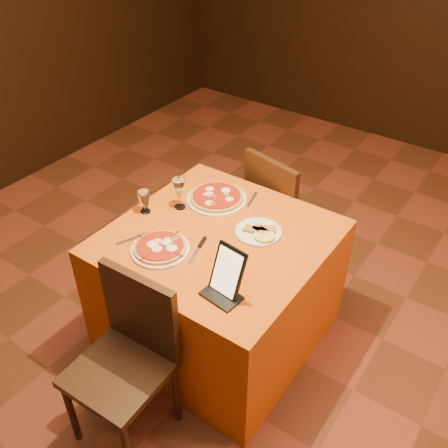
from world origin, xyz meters
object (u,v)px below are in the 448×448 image
Objects in this scene: pizza_near at (160,248)px; pizza_far at (217,198)px; water_glass at (144,202)px; chair_main_near at (119,372)px; main_table at (219,287)px; wine_glass at (179,193)px; tablet at (228,271)px; chair_main_far at (288,211)px.

pizza_far is (-0.04, 0.54, 0.00)m from pizza_near.
pizza_far is 0.42m from water_glass.
chair_main_near is at bearing -71.97° from pizza_near.
chair_main_near is 7.00× the size of water_glass.
chair_main_near reaches higher than main_table.
water_glass is (-0.13, -0.15, -0.03)m from wine_glass.
main_table is at bearing 58.10° from pizza_near.
wine_glass is (-0.16, 0.36, 0.08)m from pizza_near.
wine_glass is 0.20m from water_glass.
pizza_far is 1.43× the size of tablet.
wine_glass reaches higher than pizza_far.
chair_main_far reaches higher than pizza_near.
tablet is at bearing 117.05° from chair_main_far.
tablet is at bearing -48.44° from main_table.
water_glass is (-0.47, 0.74, 0.36)m from chair_main_near.
main_table is 1.21× the size of chair_main_far.
wine_glass reaches higher than water_glass.
chair_main_near is at bearing 102.97° from chair_main_far.
wine_glass reaches higher than pizza_near.
chair_main_near is 4.79× the size of wine_glass.
main_table is 0.58m from wine_glass.
chair_main_far is at bearing 61.26° from water_glass.
pizza_near is (-0.17, 0.52, 0.31)m from chair_main_near.
main_table is 0.64m from water_glass.
wine_glass is (-0.33, -0.71, 0.39)m from chair_main_far.
pizza_near is at bearing -65.59° from wine_glass.
water_glass reaches higher than main_table.
water_glass is at bearing -132.40° from wine_glass.
chair_main_near is 2.60× the size of pizza_far.
chair_main_far reaches higher than water_glass.
pizza_near is at bearing -35.70° from water_glass.
chair_main_far reaches higher than pizza_far.
wine_glass is at bearing 77.67° from chair_main_far.
chair_main_far is 1.21m from tablet.
pizza_far is 0.24m from wine_glass.
chair_main_near is 0.63m from pizza_near.
tablet reaches higher than water_glass.
chair_main_far is at bearing 87.80° from chair_main_near.
pizza_far is at bearing 81.53° from chair_main_far.
chair_main_far is at bearing 110.85° from tablet.
pizza_near is 0.46m from tablet.
chair_main_near is at bearing -113.11° from tablet.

